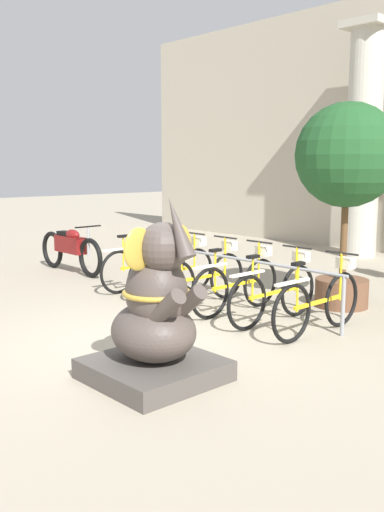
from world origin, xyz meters
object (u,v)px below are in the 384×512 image
(bicycle_3, at_px, (238,283))
(bicycle_4, at_px, (275,292))
(motorcycle, at_px, (71,248))
(bicycle_0, at_px, (145,265))
(bicycle_1, at_px, (174,270))
(bicycle_5, at_px, (319,301))
(bicycle_2, at_px, (204,276))
(potted_tree, at_px, (347,165))
(elephant_statue, at_px, (156,320))

(bicycle_3, relative_size, bicycle_4, 1.00)
(motorcycle, bearing_deg, bicycle_4, 1.50)
(bicycle_0, xyz_separation_m, bicycle_4, (2.82, -0.02, 0.00))
(bicycle_1, height_order, bicycle_3, same)
(bicycle_4, bearing_deg, bicycle_3, 177.35)
(bicycle_5, bearing_deg, bicycle_2, 178.61)
(bicycle_4, height_order, potted_tree, potted_tree)
(elephant_statue, height_order, potted_tree, potted_tree)
(bicycle_1, bearing_deg, motorcycle, -176.41)
(bicycle_1, xyz_separation_m, elephant_statue, (2.67, -2.52, 0.20))
(bicycle_1, xyz_separation_m, bicycle_2, (0.70, -0.00, 0.00))
(bicycle_4, height_order, elephant_statue, elephant_statue)
(bicycle_0, xyz_separation_m, motorcycle, (-2.17, -0.15, 0.06))
(bicycle_3, distance_m, motorcycle, 4.29)
(bicycle_5, xyz_separation_m, motorcycle, (-5.69, -0.13, 0.06))
(elephant_statue, bearing_deg, bicycle_2, 127.97)
(bicycle_2, height_order, bicycle_5, same)
(bicycle_4, bearing_deg, bicycle_0, 179.56)
(motorcycle, bearing_deg, potted_tree, 16.90)
(bicycle_3, xyz_separation_m, bicycle_5, (1.41, -0.04, 0.00))
(bicycle_0, distance_m, bicycle_2, 1.41)
(potted_tree, bearing_deg, motorcycle, -163.10)
(bicycle_2, distance_m, bicycle_3, 0.70)
(bicycle_5, bearing_deg, bicycle_1, 178.91)
(bicycle_1, relative_size, bicycle_4, 1.00)
(bicycle_1, height_order, motorcycle, bicycle_1)
(bicycle_2, xyz_separation_m, potted_tree, (1.51, 1.37, 1.66))
(potted_tree, bearing_deg, bicycle_1, -148.36)
(bicycle_1, bearing_deg, potted_tree, 31.64)
(bicycle_0, relative_size, bicycle_2, 1.00)
(bicycle_5, bearing_deg, bicycle_3, 178.52)
(bicycle_2, height_order, motorcycle, bicycle_2)
(bicycle_0, xyz_separation_m, potted_tree, (2.92, 1.40, 1.66))
(elephant_statue, relative_size, potted_tree, 0.61)
(bicycle_4, distance_m, motorcycle, 4.99)
(bicycle_3, bearing_deg, elephant_statue, -63.27)
(bicycle_4, relative_size, motorcycle, 0.81)
(bicycle_5, distance_m, potted_tree, 2.27)
(potted_tree, bearing_deg, elephant_statue, -83.40)
(bicycle_0, xyz_separation_m, bicycle_2, (1.41, 0.03, 0.00))
(bicycle_3, bearing_deg, motorcycle, -177.82)
(bicycle_2, distance_m, motorcycle, 3.59)
(motorcycle, bearing_deg, bicycle_2, 2.85)
(bicycle_4, relative_size, elephant_statue, 0.97)
(bicycle_3, bearing_deg, bicycle_0, -179.70)
(bicycle_2, xyz_separation_m, bicycle_4, (1.41, -0.05, 0.00))
(bicycle_2, distance_m, elephant_statue, 3.20)
(bicycle_0, height_order, motorcycle, bicycle_0)
(bicycle_5, height_order, elephant_statue, elephant_statue)
(bicycle_0, height_order, bicycle_3, same)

